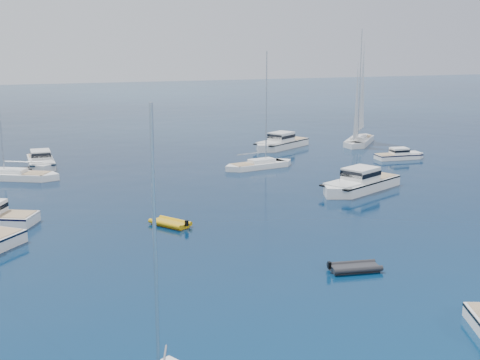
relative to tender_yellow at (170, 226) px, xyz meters
name	(u,v)px	position (x,y,z in m)	size (l,w,h in m)	color
ground	(413,309)	(8.86, -20.68, 0.00)	(400.00, 400.00, 0.00)	navy
motor_cruiser_centre	(359,190)	(20.76, 5.80, 0.00)	(3.41, 11.15, 2.93)	white
motor_cruiser_far_r	(400,159)	(34.46, 19.29, 0.00)	(2.12, 6.94, 1.82)	white
motor_cruiser_distant	(280,148)	(23.54, 32.07, 0.00)	(3.25, 10.63, 2.79)	silver
motor_cruiser_horizon	(41,167)	(-8.48, 29.33, 0.00)	(2.91, 9.50, 2.49)	silver
sailboat_centre	(259,168)	(15.58, 19.92, 0.00)	(2.47, 9.51, 13.98)	white
sailboat_far_l	(14,179)	(-11.63, 23.19, 0.00)	(2.81, 10.79, 15.86)	white
sailboat_sails_far	(359,144)	(35.73, 31.61, 0.00)	(2.97, 11.44, 16.81)	silver
tender_yellow	(170,226)	(0.00, 0.00, 0.00)	(1.95, 3.54, 0.95)	#C5930B
tender_grey_near	(355,271)	(8.84, -14.24, 0.00)	(1.93, 3.49, 0.95)	black
tender_grey_far	(19,173)	(-11.08, 26.51, 0.00)	(2.21, 4.12, 0.95)	black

